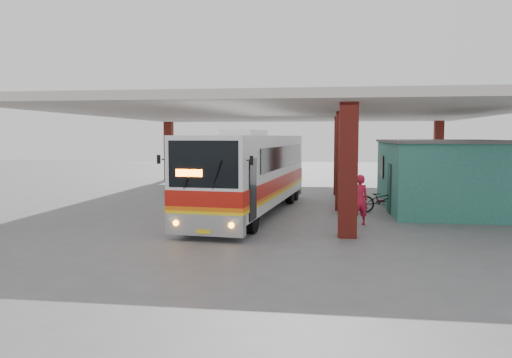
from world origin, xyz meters
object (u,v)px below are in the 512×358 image
object	(u,v)px
coach_bus	(251,172)
red_chair	(385,198)
motorcycle	(383,199)
pedestrian	(359,200)

from	to	relation	value
coach_bus	red_chair	world-z (taller)	coach_bus
coach_bus	motorcycle	xyz separation A→B (m)	(5.55, 1.05, -1.18)
pedestrian	red_chair	size ratio (longest dim) A/B	2.47
coach_bus	pedestrian	distance (m)	4.92
pedestrian	red_chair	bearing A→B (deg)	-120.02
red_chair	coach_bus	bearing A→B (deg)	-147.33
coach_bus	red_chair	distance (m)	7.07
motorcycle	coach_bus	bearing A→B (deg)	93.46
motorcycle	pedestrian	xyz separation A→B (m)	(-1.18, -3.17, 0.36)
motorcycle	red_chair	bearing A→B (deg)	-16.00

